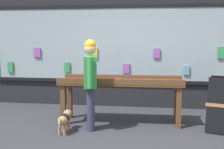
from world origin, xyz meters
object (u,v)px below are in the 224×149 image
(display_table_main, at_px, (121,86))
(sandwich_board_sign, at_px, (222,103))
(person_browsing, at_px, (90,78))
(small_dog, at_px, (64,119))

(display_table_main, bearing_deg, sandwich_board_sign, -5.22)
(display_table_main, bearing_deg, person_browsing, -131.53)
(person_browsing, bearing_deg, small_dog, 105.25)
(person_browsing, xyz_separation_m, small_dog, (-0.42, -0.21, -0.70))
(small_dog, height_order, sandwich_board_sign, sandwich_board_sign)
(small_dog, bearing_deg, sandwich_board_sign, -79.08)
(person_browsing, relative_size, sandwich_board_sign, 1.70)
(sandwich_board_sign, bearing_deg, display_table_main, -167.52)
(display_table_main, distance_m, person_browsing, 0.75)
(small_dog, relative_size, sandwich_board_sign, 0.65)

